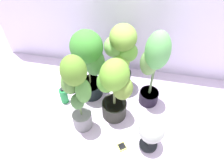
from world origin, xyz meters
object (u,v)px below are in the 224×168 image
object	(u,v)px
potted_plant_back_center	(122,52)
potted_plant_back_right	(154,64)
nutrient_bottle	(64,95)
potted_plant_center	(115,87)
hygrometer_box	(122,147)
potted_plant_front_left	(77,91)
floor_fan	(152,131)
potted_plant_back_left	(88,60)

from	to	relation	value
potted_plant_back_center	potted_plant_back_right	world-z (taller)	potted_plant_back_right
potted_plant_back_right	nutrient_bottle	distance (m)	1.05
potted_plant_center	nutrient_bottle	size ratio (longest dim) A/B	3.55
potted_plant_back_right	hygrometer_box	world-z (taller)	potted_plant_back_right
hygrometer_box	nutrient_bottle	bearing A→B (deg)	-66.44
potted_plant_front_left	hygrometer_box	distance (m)	0.72
potted_plant_center	potted_plant_front_left	world-z (taller)	potted_plant_front_left
potted_plant_front_left	potted_plant_back_right	size ratio (longest dim) A/B	1.00
potted_plant_front_left	potted_plant_back_right	bearing A→B (deg)	36.03
nutrient_bottle	potted_plant_back_center	bearing A→B (deg)	32.30
floor_fan	nutrient_bottle	distance (m)	1.06
floor_fan	hygrometer_box	bearing A→B (deg)	-34.60
potted_plant_center	potted_plant_back_left	distance (m)	0.41
potted_plant_back_left	floor_fan	size ratio (longest dim) A/B	2.16
hygrometer_box	nutrient_bottle	distance (m)	0.86
potted_plant_front_left	potted_plant_back_right	distance (m)	0.78
nutrient_bottle	potted_plant_center	bearing A→B (deg)	-6.33
potted_plant_back_center	floor_fan	bearing A→B (deg)	-61.11
potted_plant_back_right	hygrometer_box	distance (m)	0.86
potted_plant_center	potted_plant_back_right	bearing A→B (deg)	37.86
potted_plant_back_center	potted_plant_back_left	size ratio (longest dim) A/B	0.98
potted_plant_front_left	nutrient_bottle	size ratio (longest dim) A/B	4.31
nutrient_bottle	potted_plant_back_right	bearing A→B (deg)	11.85
potted_plant_back_center	potted_plant_back_left	bearing A→B (deg)	-149.10
potted_plant_center	potted_plant_back_left	size ratio (longest dim) A/B	0.90
potted_plant_center	potted_plant_back_center	bearing A→B (deg)	90.93
hygrometer_box	floor_fan	distance (m)	0.36
potted_plant_back_center	floor_fan	distance (m)	0.87
potted_plant_back_right	potted_plant_front_left	bearing A→B (deg)	-143.97
potted_plant_back_center	potted_plant_back_left	world-z (taller)	potted_plant_back_left
potted_plant_front_left	hygrometer_box	world-z (taller)	potted_plant_front_left
nutrient_bottle	hygrometer_box	bearing A→B (deg)	-30.76
potted_plant_center	floor_fan	xyz separation A→B (m)	(0.39, -0.29, -0.18)
potted_plant_front_left	potted_plant_back_right	xyz separation A→B (m)	(0.63, 0.46, 0.02)
potted_plant_center	floor_fan	distance (m)	0.52
potted_plant_back_right	nutrient_bottle	xyz separation A→B (m)	(-0.92, -0.19, -0.47)
potted_plant_back_right	hygrometer_box	size ratio (longest dim) A/B	8.49
potted_plant_back_left	hygrometer_box	bearing A→B (deg)	-52.68
potted_plant_center	potted_plant_front_left	size ratio (longest dim) A/B	0.82
potted_plant_back_left	nutrient_bottle	world-z (taller)	potted_plant_back_left
potted_plant_center	hygrometer_box	bearing A→B (deg)	-68.61
floor_fan	nutrient_bottle	xyz separation A→B (m)	(-0.98, 0.36, -0.16)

